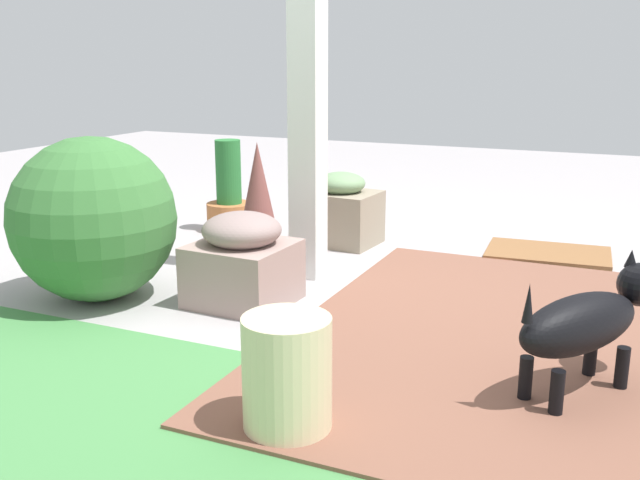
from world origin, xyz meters
name	(u,v)px	position (x,y,z in m)	size (l,w,h in m)	color
ground_plane	(368,287)	(0.00, 0.00, 0.00)	(12.00, 12.00, 0.00)	#A7A1A2
brick_path	(512,340)	(-0.81, 0.45, 0.01)	(1.80, 2.40, 0.02)	brown
porch_pillar	(307,46)	(0.37, -0.06, 1.21)	(0.16, 0.16, 2.42)	white
stone_planter_nearest	(341,211)	(0.48, -0.78, 0.21)	(0.49, 0.41, 0.46)	gray
stone_planter_mid	(243,261)	(0.47, 0.47, 0.21)	(0.47, 0.46, 0.45)	gray
round_shrub	(93,219)	(1.15, 0.70, 0.40)	(0.80, 0.80, 0.80)	#397136
terracotta_pot_tall	(229,199)	(1.30, -0.79, 0.22)	(0.31, 0.31, 0.62)	#B26939
terracotta_pot_spiky	(258,205)	(0.76, -0.22, 0.33)	(0.22, 0.22, 0.69)	#B9674A
terracotta_pot_broad	(95,210)	(1.71, 0.06, 0.27)	(0.44, 0.44, 0.44)	#B55840
dog	(589,320)	(-1.11, 0.83, 0.28)	(0.49, 0.65, 0.48)	black
ceramic_urn	(287,375)	(-0.28, 1.48, 0.19)	(0.28, 0.28, 0.38)	beige
doormat	(548,253)	(-0.77, -1.00, 0.01)	(0.71, 0.47, 0.03)	brown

